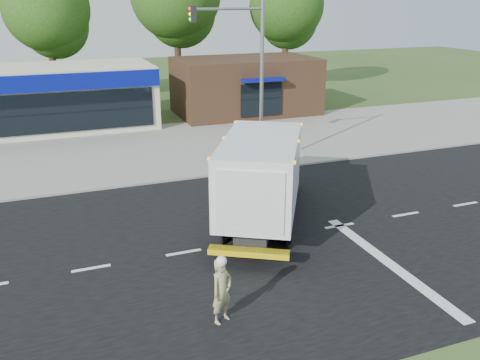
# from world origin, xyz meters

# --- Properties ---
(ground) EXTENTS (120.00, 120.00, 0.00)m
(ground) POSITION_xyz_m (0.00, 0.00, 0.00)
(ground) COLOR #385123
(ground) RESTS_ON ground
(road_asphalt) EXTENTS (60.00, 14.00, 0.02)m
(road_asphalt) POSITION_xyz_m (0.00, 0.00, 0.00)
(road_asphalt) COLOR black
(road_asphalt) RESTS_ON ground
(sidewalk) EXTENTS (60.00, 2.40, 0.12)m
(sidewalk) POSITION_xyz_m (0.00, 8.20, 0.06)
(sidewalk) COLOR gray
(sidewalk) RESTS_ON ground
(parking_apron) EXTENTS (60.00, 9.00, 0.02)m
(parking_apron) POSITION_xyz_m (0.00, 14.00, 0.01)
(parking_apron) COLOR gray
(parking_apron) RESTS_ON ground
(lane_markings) EXTENTS (55.20, 7.00, 0.01)m
(lane_markings) POSITION_xyz_m (1.35, -1.35, 0.02)
(lane_markings) COLOR silver
(lane_markings) RESTS_ON road_asphalt
(ems_box_truck) EXTENTS (6.00, 8.04, 3.49)m
(ems_box_truck) POSITION_xyz_m (0.49, 1.48, 2.01)
(ems_box_truck) COLOR black
(ems_box_truck) RESTS_ON ground
(emergency_worker) EXTENTS (0.78, 0.69, 1.91)m
(emergency_worker) POSITION_xyz_m (-3.02, -4.06, 0.94)
(emergency_worker) COLOR tan
(emergency_worker) RESTS_ON ground
(retail_strip_mall) EXTENTS (18.00, 6.20, 4.00)m
(retail_strip_mall) POSITION_xyz_m (-9.00, 19.93, 2.01)
(retail_strip_mall) COLOR beige
(retail_strip_mall) RESTS_ON ground
(brown_storefront) EXTENTS (10.00, 6.70, 4.00)m
(brown_storefront) POSITION_xyz_m (7.00, 19.98, 2.00)
(brown_storefront) COLOR #382316
(brown_storefront) RESTS_ON ground
(traffic_signal_pole) EXTENTS (3.51, 0.25, 8.00)m
(traffic_signal_pole) POSITION_xyz_m (2.35, 7.60, 4.92)
(traffic_signal_pole) COLOR gray
(traffic_signal_pole) RESTS_ON ground
(background_trees) EXTENTS (36.77, 7.39, 12.10)m
(background_trees) POSITION_xyz_m (-0.85, 28.16, 7.38)
(background_trees) COLOR #332114
(background_trees) RESTS_ON ground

